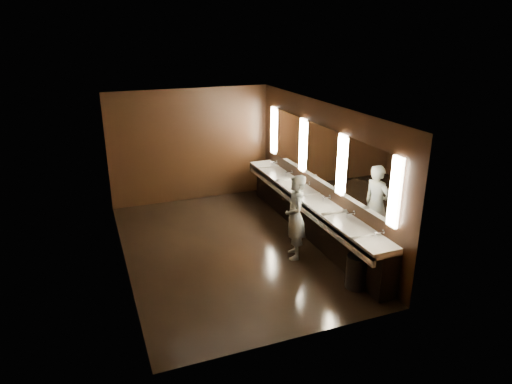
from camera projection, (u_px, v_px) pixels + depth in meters
floor at (229, 248)px, 9.12m from camera, size 6.00×6.00×0.00m
ceiling at (226, 108)px, 8.16m from camera, size 4.00×6.00×0.02m
wall_back at (191, 146)px, 11.27m from camera, size 4.00×0.02×2.80m
wall_front at (297, 250)px, 6.01m from camera, size 4.00×0.02×2.80m
wall_left at (119, 195)px, 7.96m from camera, size 0.02×6.00×2.80m
wall_right at (321, 171)px, 9.32m from camera, size 0.02×6.00×2.80m
sink_counter at (310, 213)px, 9.56m from camera, size 0.55×5.40×1.01m
mirror_band at (321, 154)px, 9.19m from camera, size 0.06×5.03×1.15m
person at (295, 217)px, 8.53m from camera, size 0.55×0.69×1.64m
trash_bin at (357, 272)px, 7.68m from camera, size 0.38×0.38×0.58m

